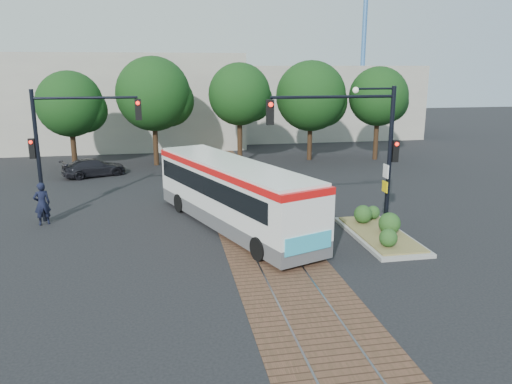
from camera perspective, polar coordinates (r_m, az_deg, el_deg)
ground at (r=21.07m, az=0.79°, el=-5.12°), size 120.00×120.00×0.00m
trackbed at (r=24.82m, az=-1.03°, el=-2.10°), size 3.60×40.00×0.02m
tree_row at (r=36.34m, az=-2.47°, el=10.84°), size 26.40×5.60×7.67m
warehouses at (r=48.46m, az=-6.63°, el=10.37°), size 40.00×13.00×8.00m
crane at (r=57.95m, az=12.29°, el=17.77°), size 8.00×0.50×18.00m
city_bus at (r=21.87m, az=-2.71°, el=0.06°), size 6.06×11.06×2.94m
traffic_island at (r=21.60m, az=13.95°, el=-4.14°), size 2.20×5.20×1.13m
signal_pole_main at (r=20.44m, az=12.02°, el=5.98°), size 5.49×0.46×6.00m
signal_pole_left at (r=24.10m, az=-21.20°, el=5.84°), size 4.99×0.34×6.00m
officer at (r=24.33m, az=-23.26°, el=-1.24°), size 0.84×0.71×1.96m
parked_car at (r=34.06m, az=-18.03°, el=2.69°), size 4.32×3.07×1.16m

